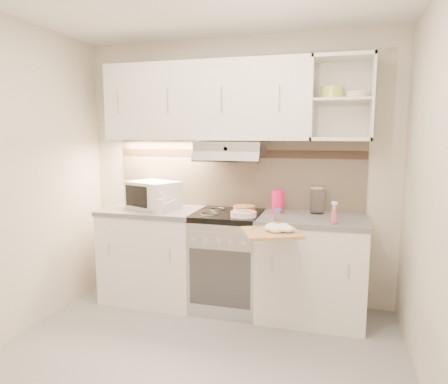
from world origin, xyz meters
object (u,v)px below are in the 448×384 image
Objects in this scene: microwave at (153,195)px; cutting_board at (272,233)px; watering_can at (159,205)px; electric_range at (228,260)px; glass_jar at (317,200)px; plate_stack at (243,214)px; pink_pitcher at (277,201)px; spray_bottle at (334,215)px.

microwave is 1.32× the size of cutting_board.
watering_can is (0.15, -0.20, -0.06)m from microwave.
glass_jar is at bearing 13.12° from electric_range.
plate_stack is 0.55× the size of cutting_board.
watering_can is 1.06× the size of pink_pitcher.
glass_jar is at bearing 27.83° from microwave.
electric_range reaches higher than cutting_board.
spray_bottle reaches higher than plate_stack.
watering_can is at bearing 173.66° from pink_pitcher.
watering_can is at bearing 163.23° from spray_bottle.
pink_pitcher is at bearing -168.83° from glass_jar.
pink_pitcher is at bearing 131.65° from spray_bottle.
glass_jar reaches higher than spray_bottle.
spray_bottle is (0.92, -0.22, 0.52)m from electric_range.
glass_jar is at bearing -9.58° from watering_can.
glass_jar reaches higher than electric_range.
watering_can reaches higher than cutting_board.
spray_bottle is (0.75, -0.09, 0.05)m from plate_stack.
plate_stack is at bearing -158.03° from pink_pitcher.
cutting_board is (0.31, -0.39, -0.05)m from plate_stack.
glass_jar is at bearing -9.77° from pink_pitcher.
microwave is (-0.76, 0.04, 0.58)m from electric_range.
microwave is at bearing 169.80° from plate_stack.
watering_can is 0.97× the size of plate_stack.
plate_stack is (0.78, 0.03, -0.05)m from watering_can.
spray_bottle is at bearing 11.64° from cutting_board.
microwave is 2.48× the size of watering_can.
cutting_board is at bearing -47.50° from electric_range.
watering_can is 0.90× the size of glass_jar.
electric_range is 0.98m from glass_jar.
electric_range is 0.71m from pink_pitcher.
spray_bottle is at bearing 13.79° from microwave.
spray_bottle is at bearing -54.83° from pink_pitcher.
pink_pitcher is 0.84× the size of glass_jar.
glass_jar is at bearing 27.08° from plate_stack.
pink_pitcher is (0.26, 0.24, 0.08)m from plate_stack.
pink_pitcher reaches higher than cutting_board.
plate_stack is at bearing 158.66° from spray_bottle.
watering_can reaches higher than spray_bottle.
pink_pitcher is (1.04, 0.27, 0.03)m from watering_can.
glass_jar is 0.43m from spray_bottle.
plate_stack reaches higher than electric_range.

